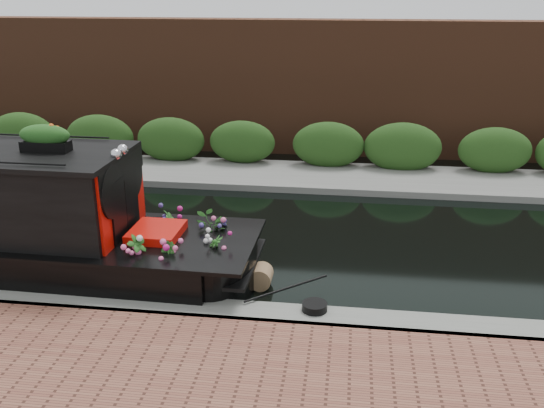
# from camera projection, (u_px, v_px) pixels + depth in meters

# --- Properties ---
(ground) EXTENTS (80.00, 80.00, 0.00)m
(ground) POSITION_uv_depth(u_px,v_px,m) (205.00, 237.00, 12.68)
(ground) COLOR black
(ground) RESTS_ON ground
(near_bank_coping) EXTENTS (40.00, 0.60, 0.50)m
(near_bank_coping) POSITION_uv_depth(u_px,v_px,m) (157.00, 318.00, 9.61)
(near_bank_coping) COLOR slate
(near_bank_coping) RESTS_ON ground
(far_bank_path) EXTENTS (40.00, 2.40, 0.34)m
(far_bank_path) POSITION_uv_depth(u_px,v_px,m) (242.00, 177.00, 16.59)
(far_bank_path) COLOR slate
(far_bank_path) RESTS_ON ground
(far_hedge) EXTENTS (40.00, 1.10, 2.80)m
(far_hedge) POSITION_uv_depth(u_px,v_px,m) (247.00, 168.00, 17.43)
(far_hedge) COLOR #224517
(far_hedge) RESTS_ON ground
(far_brick_wall) EXTENTS (40.00, 1.00, 8.00)m
(far_brick_wall) POSITION_uv_depth(u_px,v_px,m) (258.00, 149.00, 19.39)
(far_brick_wall) COLOR #522D1B
(far_brick_wall) RESTS_ON ground
(rope_fender) EXTENTS (0.39, 0.41, 0.39)m
(rope_fender) POSITION_uv_depth(u_px,v_px,m) (261.00, 276.00, 10.53)
(rope_fender) COLOR olive
(rope_fender) RESTS_ON ground
(coiled_mooring_rope) EXTENTS (0.39, 0.39, 0.12)m
(coiled_mooring_rope) POSITION_uv_depth(u_px,v_px,m) (315.00, 307.00, 9.32)
(coiled_mooring_rope) COLOR black
(coiled_mooring_rope) RESTS_ON near_bank_coping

